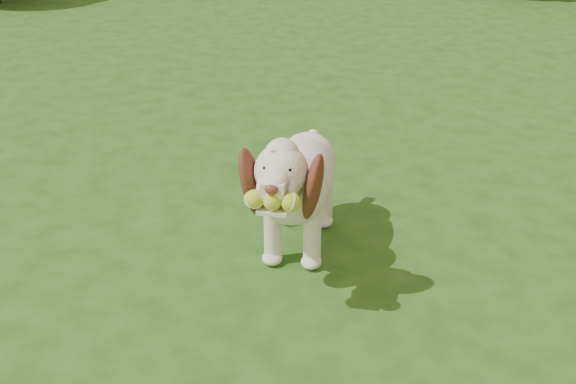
{
  "coord_description": "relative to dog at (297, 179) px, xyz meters",
  "views": [
    {
      "loc": [
        -0.87,
        -2.76,
        1.88
      ],
      "look_at": [
        -0.67,
        0.14,
        0.44
      ],
      "focal_mm": 45.0,
      "sensor_mm": 36.0,
      "label": 1
    }
  ],
  "objects": [
    {
      "name": "dog",
      "position": [
        0.0,
        0.0,
        0.0
      ],
      "size": [
        0.58,
        1.15,
        0.75
      ],
      "rotation": [
        0.0,
        0.0,
        -0.25
      ],
      "color": "silver",
      "rests_on": "ground"
    },
    {
      "name": "ground",
      "position": [
        0.61,
        -0.36,
        -0.4
      ],
      "size": [
        80.0,
        80.0,
        0.0
      ],
      "primitive_type": "plane",
      "color": "#1C4212",
      "rests_on": "ground"
    }
  ]
}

